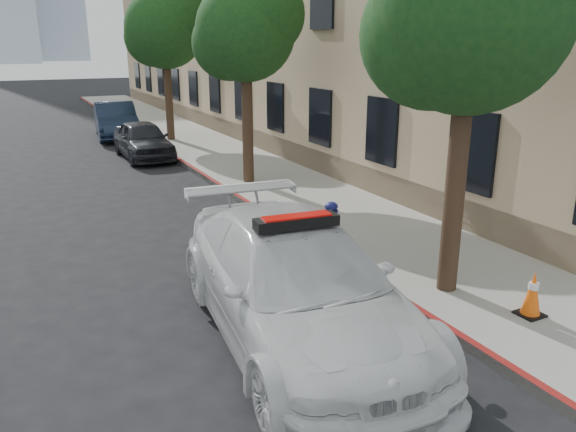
{
  "coord_description": "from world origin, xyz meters",
  "views": [
    {
      "loc": [
        -2.96,
        -8.12,
        3.84
      ],
      "look_at": [
        1.16,
        0.1,
        1.0
      ],
      "focal_mm": 35.0,
      "sensor_mm": 36.0,
      "label": 1
    }
  ],
  "objects_px": {
    "parked_car_mid": "(143,140)",
    "parked_car_far": "(116,120)",
    "police_car": "(296,283)",
    "traffic_cone": "(533,294)",
    "fire_hydrant": "(331,223)"
  },
  "relations": [
    {
      "from": "parked_car_mid",
      "to": "police_car",
      "type": "bearing_deg",
      "value": -95.04
    },
    {
      "from": "police_car",
      "to": "parked_car_mid",
      "type": "bearing_deg",
      "value": 91.69
    },
    {
      "from": "parked_car_far",
      "to": "parked_car_mid",
      "type": "bearing_deg",
      "value": -84.2
    },
    {
      "from": "parked_car_mid",
      "to": "traffic_cone",
      "type": "bearing_deg",
      "value": -82.42
    },
    {
      "from": "fire_hydrant",
      "to": "police_car",
      "type": "bearing_deg",
      "value": -134.76
    },
    {
      "from": "parked_car_mid",
      "to": "parked_car_far",
      "type": "height_order",
      "value": "parked_car_far"
    },
    {
      "from": "police_car",
      "to": "parked_car_mid",
      "type": "height_order",
      "value": "police_car"
    },
    {
      "from": "parked_car_far",
      "to": "police_car",
      "type": "bearing_deg",
      "value": -87.32
    },
    {
      "from": "parked_car_mid",
      "to": "fire_hydrant",
      "type": "height_order",
      "value": "parked_car_mid"
    },
    {
      "from": "parked_car_far",
      "to": "traffic_cone",
      "type": "distance_m",
      "value": 19.7
    },
    {
      "from": "police_car",
      "to": "parked_car_far",
      "type": "bearing_deg",
      "value": 92.86
    },
    {
      "from": "police_car",
      "to": "traffic_cone",
      "type": "height_order",
      "value": "police_car"
    },
    {
      "from": "police_car",
      "to": "parked_car_mid",
      "type": "xyz_separation_m",
      "value": [
        1.0,
        13.39,
        -0.15
      ]
    },
    {
      "from": "parked_car_mid",
      "to": "parked_car_far",
      "type": "bearing_deg",
      "value": 89.25
    },
    {
      "from": "police_car",
      "to": "parked_car_far",
      "type": "xyz_separation_m",
      "value": [
        1.0,
        18.42,
        -0.06
      ]
    }
  ]
}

